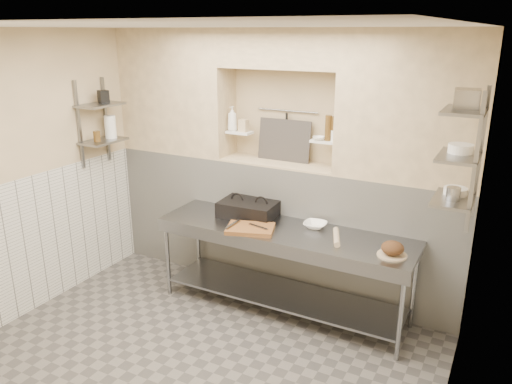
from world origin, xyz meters
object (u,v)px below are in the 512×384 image
Objects in this scene: cutting_board at (250,229)px; mixing_bowl at (315,225)px; prep_table at (283,254)px; bowl_alcove at (319,138)px; bread_loaf at (393,248)px; panini_press at (249,208)px; jug_left at (110,127)px; rolling_pin at (337,237)px; bottle_soap at (232,119)px.

mixing_bowl reaches higher than cutting_board.
bowl_alcove is (0.13, 0.53, 1.09)m from prep_table.
prep_table is at bearing 174.95° from bread_loaf.
panini_press is at bearing 120.17° from cutting_board.
jug_left is (-2.28, -0.54, 0.01)m from bowl_alcove.
bowl_alcove is at bearing 13.32° from jug_left.
jug_left is at bearing -179.54° from rolling_pin.
panini_press is 2.44× the size of jug_left.
prep_table is 0.43m from cutting_board.
mixing_bowl is at bearing -69.25° from bowl_alcove.
mixing_bowl is at bearing -2.69° from panini_press.
jug_left is (-2.41, -0.21, 0.81)m from mixing_bowl.
cutting_board reaches higher than prep_table.
bread_loaf is 2.24m from bottle_soap.
mixing_bowl is at bearing -16.21° from bottle_soap.
panini_press is 0.75m from mixing_bowl.
bowl_alcove is at bearing 110.75° from mixing_bowl.
bread_loaf is (1.58, -0.29, -0.01)m from panini_press.
cutting_board is at bearing -167.62° from rolling_pin.
bread_loaf is 1.37m from bowl_alcove.
jug_left is (-3.24, 0.08, 0.76)m from bread_loaf.
cutting_board is 0.65m from mixing_bowl.
cutting_board is 2.31× the size of bread_loaf.
rolling_pin is at bearing 12.38° from cutting_board.
bottle_soap reaches higher than bowl_alcove.
bread_loaf is 0.78× the size of jug_left.
mixing_bowl is 0.88m from bowl_alcove.
bowl_alcove is (1.01, -0.00, -0.12)m from bottle_soap.
bottle_soap is 1.02m from bowl_alcove.
mixing_bowl and rolling_pin have the same top height.
jug_left is (-1.66, -0.20, 0.76)m from panini_press.
bottle_soap is at bearing 163.79° from mixing_bowl.
rolling_pin is (0.54, 0.01, 0.29)m from prep_table.
bread_loaf is 3.33m from jug_left.
bowl_alcove reaches higher than mixing_bowl.
jug_left is (-1.27, -0.54, -0.11)m from bottle_soap.
prep_table is 13.20× the size of bread_loaf.
bottle_soap is 2.24× the size of bowl_alcove.
panini_press is 1.01m from bottle_soap.
panini_press is 0.42m from cutting_board.
bowl_alcove is at bearing 128.45° from rolling_pin.
bottle_soap is at bearing 23.18° from jug_left.
panini_press is 2.26× the size of bottle_soap.
prep_table is 2.42m from jug_left.
prep_table is 11.41× the size of mixing_bowl.
jug_left is at bearing 175.16° from cutting_board.
jug_left is at bearing -156.82° from bottle_soap.
rolling_pin is at bearing -33.73° from mixing_bowl.
rolling_pin is 1.77m from bottle_soap.
bottle_soap reaches higher than jug_left.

